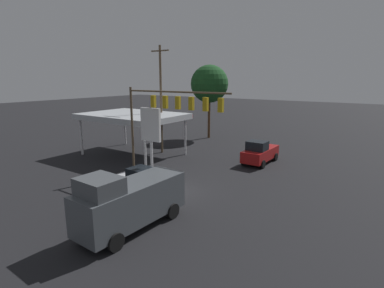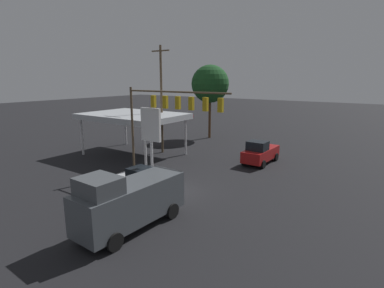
{
  "view_description": "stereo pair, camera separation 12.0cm",
  "coord_description": "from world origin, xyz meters",
  "px_view_note": "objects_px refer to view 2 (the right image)",
  "views": [
    {
      "loc": [
        -13.0,
        17.29,
        8.44
      ],
      "look_at": [
        0.0,
        -2.0,
        3.32
      ],
      "focal_mm": 28.0,
      "sensor_mm": 36.0,
      "label": 1
    },
    {
      "loc": [
        -13.1,
        17.22,
        8.44
      ],
      "look_at": [
        0.0,
        -2.0,
        3.32
      ],
      "focal_mm": 28.0,
      "sensor_mm": 36.0,
      "label": 2
    }
  ],
  "objects_px": {
    "hatchback_crossing": "(139,181)",
    "pickup_parked": "(260,153)",
    "price_sign": "(151,128)",
    "delivery_truck": "(129,201)",
    "traffic_signal_assembly": "(170,109)",
    "street_tree": "(210,84)",
    "utility_pole": "(161,98)"
  },
  "relations": [
    {
      "from": "hatchback_crossing",
      "to": "pickup_parked",
      "type": "bearing_deg",
      "value": -107.06
    },
    {
      "from": "price_sign",
      "to": "delivery_truck",
      "type": "xyz_separation_m",
      "value": [
        -5.19,
        7.73,
        -2.6
      ]
    },
    {
      "from": "traffic_signal_assembly",
      "to": "street_tree",
      "type": "xyz_separation_m",
      "value": [
        7.13,
        -18.11,
        1.59
      ]
    },
    {
      "from": "hatchback_crossing",
      "to": "pickup_parked",
      "type": "height_order",
      "value": "pickup_parked"
    },
    {
      "from": "price_sign",
      "to": "hatchback_crossing",
      "type": "distance_m",
      "value": 5.1
    },
    {
      "from": "street_tree",
      "to": "price_sign",
      "type": "bearing_deg",
      "value": 105.31
    },
    {
      "from": "price_sign",
      "to": "pickup_parked",
      "type": "relative_size",
      "value": 1.14
    },
    {
      "from": "utility_pole",
      "to": "delivery_truck",
      "type": "height_order",
      "value": "utility_pole"
    },
    {
      "from": "price_sign",
      "to": "pickup_parked",
      "type": "distance_m",
      "value": 11.64
    },
    {
      "from": "hatchback_crossing",
      "to": "price_sign",
      "type": "bearing_deg",
      "value": -60.55
    },
    {
      "from": "traffic_signal_assembly",
      "to": "utility_pole",
      "type": "bearing_deg",
      "value": -46.5
    },
    {
      "from": "pickup_parked",
      "to": "traffic_signal_assembly",
      "type": "bearing_deg",
      "value": -21.05
    },
    {
      "from": "traffic_signal_assembly",
      "to": "street_tree",
      "type": "height_order",
      "value": "street_tree"
    },
    {
      "from": "street_tree",
      "to": "pickup_parked",
      "type": "bearing_deg",
      "value": 142.34
    },
    {
      "from": "utility_pole",
      "to": "hatchback_crossing",
      "type": "relative_size",
      "value": 3.09
    },
    {
      "from": "delivery_truck",
      "to": "street_tree",
      "type": "height_order",
      "value": "street_tree"
    },
    {
      "from": "utility_pole",
      "to": "delivery_truck",
      "type": "distance_m",
      "value": 18.64
    },
    {
      "from": "traffic_signal_assembly",
      "to": "hatchback_crossing",
      "type": "bearing_deg",
      "value": 81.51
    },
    {
      "from": "price_sign",
      "to": "pickup_parked",
      "type": "xyz_separation_m",
      "value": [
        -6.21,
        -9.31,
        -3.18
      ]
    },
    {
      "from": "street_tree",
      "to": "hatchback_crossing",
      "type": "bearing_deg",
      "value": 107.35
    },
    {
      "from": "price_sign",
      "to": "street_tree",
      "type": "distance_m",
      "value": 18.85
    },
    {
      "from": "price_sign",
      "to": "traffic_signal_assembly",
      "type": "bearing_deg",
      "value": 174.22
    },
    {
      "from": "hatchback_crossing",
      "to": "utility_pole",
      "type": "bearing_deg",
      "value": -55.95
    },
    {
      "from": "delivery_truck",
      "to": "pickup_parked",
      "type": "bearing_deg",
      "value": 178.89
    },
    {
      "from": "traffic_signal_assembly",
      "to": "price_sign",
      "type": "relative_size",
      "value": 1.61
    },
    {
      "from": "price_sign",
      "to": "street_tree",
      "type": "relative_size",
      "value": 0.58
    },
    {
      "from": "delivery_truck",
      "to": "pickup_parked",
      "type": "distance_m",
      "value": 17.08
    },
    {
      "from": "pickup_parked",
      "to": "street_tree",
      "type": "bearing_deg",
      "value": -126.11
    },
    {
      "from": "hatchback_crossing",
      "to": "traffic_signal_assembly",
      "type": "bearing_deg",
      "value": -96.29
    },
    {
      "from": "traffic_signal_assembly",
      "to": "hatchback_crossing",
      "type": "xyz_separation_m",
      "value": [
        0.48,
        3.19,
        -5.11
      ]
    },
    {
      "from": "traffic_signal_assembly",
      "to": "price_sign",
      "type": "distance_m",
      "value": 2.86
    },
    {
      "from": "pickup_parked",
      "to": "street_tree",
      "type": "distance_m",
      "value": 15.48
    }
  ]
}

